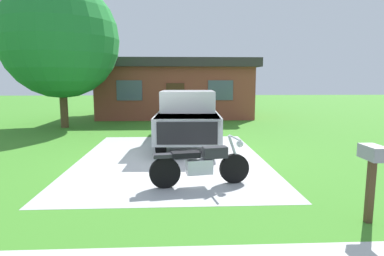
{
  "coord_description": "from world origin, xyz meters",
  "views": [
    {
      "loc": [
        0.15,
        -9.33,
        2.27
      ],
      "look_at": [
        0.6,
        0.0,
        0.9
      ],
      "focal_mm": 30.64,
      "sensor_mm": 36.0,
      "label": 1
    }
  ],
  "objects_px": {
    "mailbox": "(372,163)",
    "neighbor_house": "(175,88)",
    "motorcycle": "(201,164)",
    "shade_tree": "(60,40)",
    "pickup_truck": "(188,117)"
  },
  "relations": [
    {
      "from": "mailbox",
      "to": "neighbor_house",
      "type": "bearing_deg",
      "value": 101.08
    },
    {
      "from": "motorcycle",
      "to": "shade_tree",
      "type": "bearing_deg",
      "value": 123.04
    },
    {
      "from": "motorcycle",
      "to": "pickup_truck",
      "type": "height_order",
      "value": "pickup_truck"
    },
    {
      "from": "pickup_truck",
      "to": "shade_tree",
      "type": "distance_m",
      "value": 7.77
    },
    {
      "from": "mailbox",
      "to": "neighbor_house",
      "type": "relative_size",
      "value": 0.13
    },
    {
      "from": "motorcycle",
      "to": "mailbox",
      "type": "xyz_separation_m",
      "value": [
        2.55,
        -2.0,
        0.51
      ]
    },
    {
      "from": "motorcycle",
      "to": "pickup_truck",
      "type": "bearing_deg",
      "value": 91.27
    },
    {
      "from": "motorcycle",
      "to": "mailbox",
      "type": "relative_size",
      "value": 1.74
    },
    {
      "from": "pickup_truck",
      "to": "shade_tree",
      "type": "height_order",
      "value": "shade_tree"
    },
    {
      "from": "motorcycle",
      "to": "neighbor_house",
      "type": "xyz_separation_m",
      "value": [
        -0.57,
        13.9,
        1.32
      ]
    },
    {
      "from": "motorcycle",
      "to": "pickup_truck",
      "type": "relative_size",
      "value": 0.39
    },
    {
      "from": "pickup_truck",
      "to": "mailbox",
      "type": "height_order",
      "value": "pickup_truck"
    },
    {
      "from": "mailbox",
      "to": "motorcycle",
      "type": "bearing_deg",
      "value": 141.82
    },
    {
      "from": "pickup_truck",
      "to": "neighbor_house",
      "type": "relative_size",
      "value": 0.59
    },
    {
      "from": "shade_tree",
      "to": "neighbor_house",
      "type": "xyz_separation_m",
      "value": [
        5.34,
        4.83,
        -2.34
      ]
    }
  ]
}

